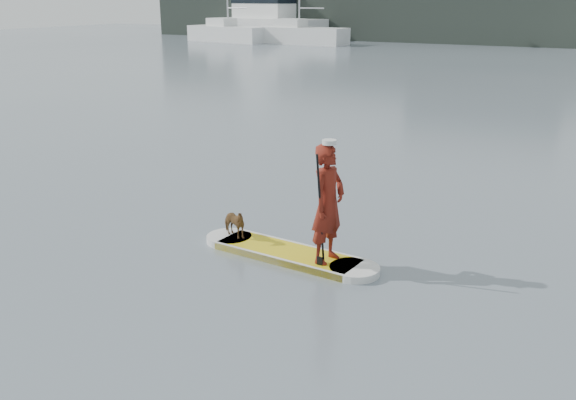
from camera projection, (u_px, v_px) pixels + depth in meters
The scene contains 9 objects.
ground at pixel (401, 292), 9.46m from camera, with size 140.00×140.00×0.00m, color slate.
paddleboard at pixel (288, 254), 10.69m from camera, with size 3.29×1.02×0.12m.
paddler at pixel (328, 204), 9.99m from camera, with size 0.69×0.45×1.90m, color maroon.
white_cap at pixel (329, 142), 9.69m from camera, with size 0.22×0.22×0.07m, color silver.
dog at pixel (233, 223), 11.20m from camera, with size 0.28×0.61×0.52m, color brown.
paddle at pixel (320, 225), 9.89m from camera, with size 0.10×0.30×2.00m.
sailboat_a at pixel (228, 32), 60.14m from camera, with size 8.69×4.10×12.12m.
sailboat_b at pixel (299, 33), 57.50m from camera, with size 9.02×3.19×13.20m.
motor_yacht_b at pixel (269, 18), 63.90m from camera, with size 11.61×5.85×7.32m.
Camera 1 is at (2.61, -8.36, 4.17)m, focal length 40.00 mm.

